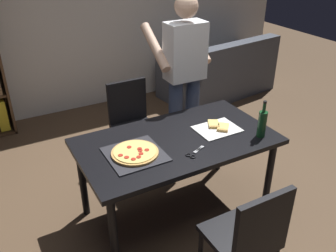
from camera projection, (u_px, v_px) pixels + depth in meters
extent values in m
plane|color=brown|center=(176.00, 210.00, 3.29)|extent=(12.00, 12.00, 0.00)
cube|color=silver|center=(76.00, 5.00, 4.62)|extent=(6.40, 0.10, 2.80)
cube|color=black|center=(177.00, 141.00, 2.94)|extent=(1.59, 0.89, 0.04)
cylinder|color=black|center=(114.00, 236.00, 2.54)|extent=(0.06, 0.06, 0.71)
cylinder|color=black|center=(269.00, 177.00, 3.14)|extent=(0.06, 0.06, 0.71)
cylinder|color=black|center=(83.00, 181.00, 3.10)|extent=(0.06, 0.06, 0.71)
cylinder|color=black|center=(219.00, 139.00, 3.70)|extent=(0.06, 0.06, 0.71)
cube|color=black|center=(239.00, 236.00, 2.43)|extent=(0.42, 0.42, 0.04)
cube|color=black|center=(263.00, 227.00, 2.17)|extent=(0.42, 0.04, 0.45)
cylinder|color=black|center=(240.00, 234.00, 2.76)|extent=(0.04, 0.04, 0.41)
cylinder|color=black|center=(201.00, 252.00, 2.60)|extent=(0.04, 0.04, 0.41)
cube|color=black|center=(136.00, 130.00, 3.73)|extent=(0.42, 0.42, 0.04)
cube|color=black|center=(127.00, 101.00, 3.76)|extent=(0.42, 0.04, 0.45)
cylinder|color=black|center=(128.00, 161.00, 3.63)|extent=(0.04, 0.04, 0.41)
cylinder|color=black|center=(159.00, 152.00, 3.78)|extent=(0.04, 0.04, 0.41)
cylinder|color=black|center=(114.00, 145.00, 3.90)|extent=(0.04, 0.04, 0.41)
cylinder|color=black|center=(145.00, 136.00, 4.06)|extent=(0.04, 0.04, 0.41)
cube|color=#4C515B|center=(217.00, 80.00, 5.58)|extent=(1.80, 1.06, 0.40)
cube|color=#4C515B|center=(234.00, 59.00, 5.15)|extent=(1.71, 0.42, 0.45)
cube|color=#4C515B|center=(253.00, 53.00, 5.84)|extent=(0.27, 0.86, 0.20)
cube|color=#4C515B|center=(177.00, 72.00, 5.03)|extent=(0.27, 0.86, 0.20)
cube|color=yellow|center=(2.00, 114.00, 4.48)|extent=(0.11, 0.22, 0.39)
cylinder|color=#38476B|center=(192.00, 119.00, 3.84)|extent=(0.14, 0.14, 0.95)
cylinder|color=#38476B|center=(175.00, 123.00, 3.76)|extent=(0.14, 0.14, 0.95)
cube|color=white|center=(185.00, 51.00, 3.44)|extent=(0.38, 0.22, 0.55)
sphere|color=#E0B293|center=(186.00, 6.00, 3.25)|extent=(0.22, 0.22, 0.22)
cylinder|color=#E0B293|center=(196.00, 41.00, 3.67)|extent=(0.09, 0.50, 0.39)
cylinder|color=#E0B293|center=(155.00, 47.00, 3.47)|extent=(0.09, 0.50, 0.39)
cube|color=#2D2D33|center=(135.00, 154.00, 2.72)|extent=(0.42, 0.42, 0.01)
cylinder|color=tan|center=(135.00, 153.00, 2.72)|extent=(0.36, 0.36, 0.02)
cylinder|color=#EACC6B|center=(135.00, 151.00, 2.71)|extent=(0.32, 0.32, 0.01)
cylinder|color=#B22819|center=(121.00, 155.00, 2.66)|extent=(0.04, 0.04, 0.00)
cylinder|color=#B22819|center=(139.00, 157.00, 2.64)|extent=(0.04, 0.04, 0.00)
cylinder|color=#B22819|center=(140.00, 149.00, 2.74)|extent=(0.04, 0.04, 0.00)
cylinder|color=#B22819|center=(140.00, 151.00, 2.71)|extent=(0.04, 0.04, 0.00)
cylinder|color=#B22819|center=(133.00, 159.00, 2.61)|extent=(0.04, 0.04, 0.00)
cylinder|color=#B22819|center=(141.00, 154.00, 2.68)|extent=(0.04, 0.04, 0.00)
cylinder|color=#B22819|center=(127.00, 157.00, 2.63)|extent=(0.04, 0.04, 0.00)
cylinder|color=#B22819|center=(129.00, 147.00, 2.76)|extent=(0.04, 0.04, 0.00)
cylinder|color=#B22819|center=(147.00, 150.00, 2.72)|extent=(0.04, 0.04, 0.00)
cube|color=white|center=(217.00, 129.00, 3.07)|extent=(0.36, 0.28, 0.01)
cube|color=#EACC6B|center=(223.00, 127.00, 3.07)|extent=(0.16, 0.16, 0.02)
cube|color=tan|center=(222.00, 130.00, 3.02)|extent=(0.08, 0.08, 0.02)
cube|color=#EACC6B|center=(214.00, 124.00, 3.12)|extent=(0.15, 0.17, 0.02)
cube|color=tan|center=(214.00, 127.00, 3.07)|extent=(0.09, 0.07, 0.02)
cylinder|color=#194723|center=(262.00, 124.00, 2.92)|extent=(0.07, 0.07, 0.22)
cylinder|color=#194723|center=(264.00, 107.00, 2.85)|extent=(0.03, 0.03, 0.08)
cylinder|color=black|center=(265.00, 102.00, 2.83)|extent=(0.03, 0.03, 0.02)
cube|color=silver|center=(199.00, 149.00, 2.78)|extent=(0.11, 0.07, 0.01)
cube|color=silver|center=(199.00, 149.00, 2.78)|extent=(0.12, 0.05, 0.01)
torus|color=black|center=(188.00, 155.00, 2.72)|extent=(0.06, 0.06, 0.01)
torus|color=black|center=(193.00, 157.00, 2.70)|extent=(0.06, 0.06, 0.01)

